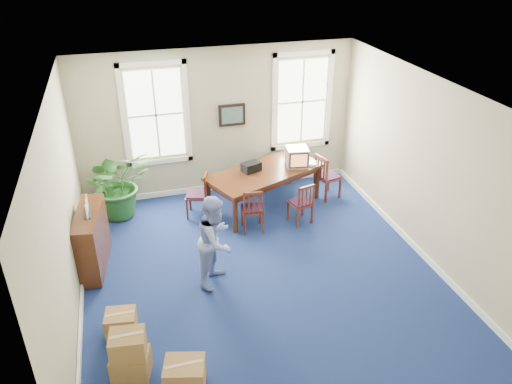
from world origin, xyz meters
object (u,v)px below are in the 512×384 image
object	(u,v)px
man	(216,240)
crt_tv	(297,157)
cardboard_boxes	(143,346)
credenza	(92,240)
conference_table	(265,188)
potted_plant	(118,183)
chair_near_left	(252,208)

from	to	relation	value
man	crt_tv	bearing A→B (deg)	-8.17
cardboard_boxes	credenza	bearing A→B (deg)	104.29
conference_table	cardboard_boxes	world-z (taller)	conference_table
conference_table	man	size ratio (longest dim) A/B	1.53
conference_table	potted_plant	world-z (taller)	potted_plant
crt_tv	man	distance (m)	3.19
crt_tv	chair_near_left	distance (m)	1.61
chair_near_left	potted_plant	size ratio (longest dim) A/B	0.64
crt_tv	potted_plant	world-z (taller)	potted_plant
conference_table	cardboard_boxes	xyz separation A→B (m)	(-2.83, -3.83, -0.04)
chair_near_left	cardboard_boxes	xyz separation A→B (m)	(-2.34, -2.99, -0.09)
crt_tv	chair_near_left	xyz separation A→B (m)	(-1.22, -0.89, -0.57)
cardboard_boxes	chair_near_left	bearing A→B (deg)	52.05
cardboard_boxes	man	bearing A→B (deg)	50.13
conference_table	man	distance (m)	2.71
potted_plant	cardboard_boxes	size ratio (longest dim) A/B	1.09
credenza	man	bearing A→B (deg)	-18.46
conference_table	chair_near_left	size ratio (longest dim) A/B	2.63
crt_tv	cardboard_boxes	xyz separation A→B (m)	(-3.56, -3.88, -0.66)
chair_near_left	cardboard_boxes	distance (m)	3.80
crt_tv	cardboard_boxes	distance (m)	5.31
man	potted_plant	bearing A→B (deg)	64.79
man	credenza	size ratio (longest dim) A/B	1.18
credenza	cardboard_boxes	bearing A→B (deg)	-67.98
chair_near_left	credenza	distance (m)	3.02
man	credenza	xyz separation A→B (m)	(-1.99, 0.98, -0.27)
conference_table	cardboard_boxes	bearing A→B (deg)	-149.60
conference_table	potted_plant	xyz separation A→B (m)	(-2.97, 0.45, 0.31)
conference_table	crt_tv	bearing A→B (deg)	-18.68
chair_near_left	credenza	bearing A→B (deg)	15.16
chair_near_left	cardboard_boxes	bearing A→B (deg)	59.36
conference_table	cardboard_boxes	size ratio (longest dim) A/B	1.85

